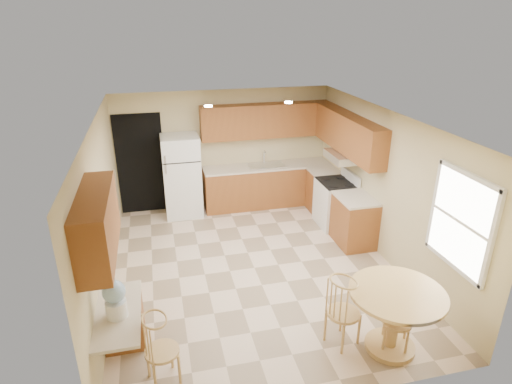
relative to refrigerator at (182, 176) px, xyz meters
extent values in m
plane|color=beige|center=(0.95, -2.40, -0.84)|extent=(5.50, 5.50, 0.00)
cube|color=white|center=(0.95, -2.40, 1.66)|extent=(4.50, 5.50, 0.02)
cube|color=#D0C08C|center=(0.95, 0.35, 0.41)|extent=(4.50, 0.02, 2.50)
cube|color=#D0C08C|center=(0.95, -5.15, 0.41)|extent=(4.50, 0.02, 2.50)
cube|color=#D0C08C|center=(-1.30, -2.40, 0.41)|extent=(0.02, 5.50, 2.50)
cube|color=#D0C08C|center=(3.20, -2.40, 0.41)|extent=(0.02, 5.50, 2.50)
cube|color=black|center=(-0.80, 0.34, 0.21)|extent=(0.90, 0.02, 2.10)
cube|color=brown|center=(1.83, 0.05, -0.41)|extent=(2.75, 0.60, 0.87)
cube|color=beige|center=(1.83, 0.05, 0.05)|extent=(2.75, 0.63, 0.04)
cube|color=brown|center=(2.90, -0.54, -0.41)|extent=(0.60, 0.59, 0.87)
cube|color=beige|center=(2.90, -0.54, 0.05)|extent=(0.63, 0.59, 0.04)
cube|color=brown|center=(2.90, -2.00, -0.41)|extent=(0.60, 0.80, 0.87)
cube|color=beige|center=(2.90, -2.00, 0.05)|extent=(0.63, 0.80, 0.04)
cube|color=brown|center=(1.83, 0.19, 1.01)|extent=(2.75, 0.33, 0.70)
cube|color=brown|center=(3.04, -1.19, 1.01)|extent=(0.33, 2.42, 0.70)
cube|color=brown|center=(-1.13, -4.00, 1.01)|extent=(0.33, 1.40, 0.70)
cube|color=silver|center=(1.80, 0.05, 0.07)|extent=(0.78, 0.44, 0.01)
cube|color=silver|center=(2.95, -1.22, 0.58)|extent=(0.50, 0.76, 0.14)
cube|color=brown|center=(-1.05, -3.72, -0.48)|extent=(0.48, 0.42, 0.72)
cube|color=beige|center=(-1.05, -4.10, -0.09)|extent=(0.50, 1.20, 0.04)
cube|color=white|center=(3.18, -4.25, 0.66)|extent=(0.05, 1.00, 1.20)
cube|color=white|center=(3.17, -4.25, 1.28)|extent=(0.05, 1.10, 0.06)
cube|color=white|center=(3.17, -4.25, 0.04)|extent=(0.05, 1.10, 0.06)
cube|color=white|center=(3.17, -4.78, 0.66)|extent=(0.05, 0.06, 1.28)
cube|color=white|center=(3.17, -3.72, 0.66)|extent=(0.05, 0.06, 1.28)
cylinder|color=white|center=(0.45, -1.20, 1.64)|extent=(0.14, 0.14, 0.02)
cylinder|color=white|center=(1.85, -1.20, 1.64)|extent=(0.14, 0.14, 0.02)
cube|color=white|center=(0.00, 0.00, 0.00)|extent=(0.74, 0.69, 1.69)
cube|color=black|center=(0.00, -0.35, 0.40)|extent=(0.73, 0.01, 0.02)
cube|color=silver|center=(-0.31, -0.36, 0.30)|extent=(0.03, 0.03, 0.18)
cube|color=silver|center=(-0.31, -0.36, 0.50)|extent=(0.03, 0.03, 0.14)
cube|color=white|center=(2.87, -1.22, -0.39)|extent=(0.65, 0.76, 0.90)
cube|color=black|center=(2.87, -1.22, 0.06)|extent=(0.64, 0.75, 0.02)
cube|color=white|center=(3.15, -1.22, 0.16)|extent=(0.06, 0.76, 0.18)
cylinder|color=tan|center=(2.18, -4.60, -0.81)|extent=(0.62, 0.62, 0.07)
cylinder|color=tan|center=(2.18, -4.60, -0.43)|extent=(0.16, 0.16, 0.76)
cylinder|color=tan|center=(2.18, -4.60, -0.01)|extent=(1.15, 1.15, 0.04)
cylinder|color=tan|center=(1.63, -4.35, -0.40)|extent=(0.42, 0.42, 0.04)
cylinder|color=tan|center=(1.48, -4.20, -0.62)|extent=(0.04, 0.04, 0.45)
cylinder|color=tan|center=(1.78, -4.20, -0.62)|extent=(0.04, 0.04, 0.45)
cylinder|color=tan|center=(1.48, -4.50, -0.62)|extent=(0.04, 0.04, 0.45)
cylinder|color=tan|center=(1.78, -4.50, -0.62)|extent=(0.04, 0.04, 0.45)
cylinder|color=tan|center=(2.23, -4.60, -0.45)|extent=(0.37, 0.37, 0.04)
cylinder|color=tan|center=(2.10, -4.47, -0.65)|extent=(0.03, 0.03, 0.40)
cylinder|color=tan|center=(2.36, -4.47, -0.65)|extent=(0.03, 0.03, 0.40)
cylinder|color=tan|center=(2.10, -4.73, -0.65)|extent=(0.03, 0.03, 0.40)
cylinder|color=tan|center=(2.36, -4.73, -0.65)|extent=(0.03, 0.03, 0.40)
cylinder|color=tan|center=(-0.60, -4.45, -0.43)|extent=(0.39, 0.39, 0.04)
cylinder|color=tan|center=(-0.74, -4.31, -0.63)|extent=(0.03, 0.03, 0.42)
cylinder|color=tan|center=(-0.46, -4.31, -0.63)|extent=(0.03, 0.03, 0.42)
cylinder|color=tan|center=(-0.74, -4.59, -0.63)|extent=(0.03, 0.03, 0.42)
cylinder|color=tan|center=(-0.46, -4.59, -0.63)|extent=(0.03, 0.03, 0.42)
cylinder|color=white|center=(-1.05, -4.16, 0.03)|extent=(0.24, 0.24, 0.20)
sphere|color=#93BEE4|center=(-1.05, -4.16, 0.25)|extent=(0.25, 0.25, 0.25)
cylinder|color=#93BEE4|center=(-1.05, -4.16, 0.42)|extent=(0.06, 0.06, 0.07)
camera|label=1|loc=(-0.45, -8.31, 3.06)|focal=30.00mm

